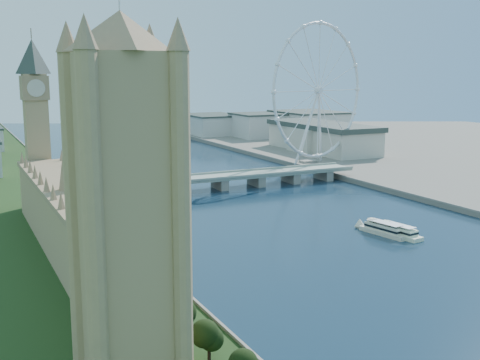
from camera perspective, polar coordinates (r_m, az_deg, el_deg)
tree_row at (r=187.24m, az=-4.55°, el=-13.31°), size 7.92×199.92×20.86m
victoria_tower at (r=157.28m, az=-10.79°, el=-0.82°), size 28.16×28.16×112.00m
parliament_range at (r=276.28m, az=-15.43°, el=-3.91°), size 24.00×200.00×70.00m
big_ben at (r=375.61m, az=-18.85°, el=6.99°), size 20.02×20.02×110.00m
westminster_bridge at (r=438.14m, az=-1.94°, el=0.01°), size 220.00×22.00×9.50m
london_eye at (r=537.61m, az=7.46°, el=8.35°), size 113.60×39.12×124.30m
county_hall at (r=635.78m, az=7.77°, el=2.50°), size 54.00×144.00×35.00m
city_skyline at (r=691.70m, az=-7.75°, el=4.54°), size 505.00×280.00×32.00m
tour_boat_near at (r=325.61m, az=13.51°, el=-5.05°), size 13.29×32.89×7.09m
tour_boat_far at (r=323.99m, az=14.73°, el=-5.18°), size 12.28×31.45×6.77m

